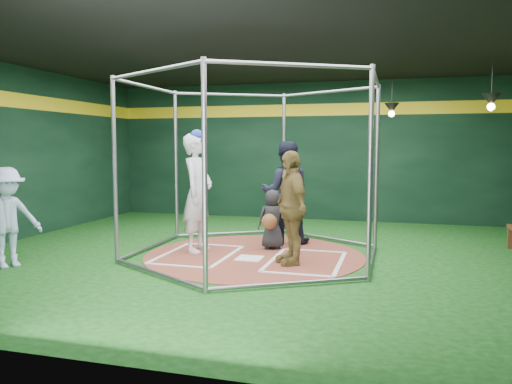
# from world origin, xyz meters

# --- Properties ---
(room_shell) EXTENTS (10.10, 9.10, 3.53)m
(room_shell) POSITION_xyz_m (0.00, 0.01, 1.75)
(room_shell) COLOR #0D3C0E
(room_shell) RESTS_ON ground
(clay_disc) EXTENTS (3.80, 3.80, 0.01)m
(clay_disc) POSITION_xyz_m (0.00, 0.00, 0.01)
(clay_disc) COLOR brown
(clay_disc) RESTS_ON ground
(home_plate) EXTENTS (0.43, 0.43, 0.01)m
(home_plate) POSITION_xyz_m (0.00, -0.30, 0.02)
(home_plate) COLOR white
(home_plate) RESTS_ON clay_disc
(batter_box_left) EXTENTS (1.17, 1.77, 0.01)m
(batter_box_left) POSITION_xyz_m (-0.95, -0.25, 0.02)
(batter_box_left) COLOR white
(batter_box_left) RESTS_ON clay_disc
(batter_box_right) EXTENTS (1.17, 1.77, 0.01)m
(batter_box_right) POSITION_xyz_m (0.95, -0.25, 0.02)
(batter_box_right) COLOR white
(batter_box_right) RESTS_ON clay_disc
(batting_cage) EXTENTS (4.05, 4.67, 3.00)m
(batting_cage) POSITION_xyz_m (-0.00, -0.00, 1.50)
(batting_cage) COLOR gray
(batting_cage) RESTS_ON ground
(pendant_lamp_near) EXTENTS (0.34, 0.34, 0.90)m
(pendant_lamp_near) POSITION_xyz_m (2.20, 3.60, 2.74)
(pendant_lamp_near) COLOR black
(pendant_lamp_near) RESTS_ON room_shell
(pendant_lamp_far) EXTENTS (0.34, 0.34, 0.90)m
(pendant_lamp_far) POSITION_xyz_m (4.00, 2.00, 2.74)
(pendant_lamp_far) COLOR black
(pendant_lamp_far) RESTS_ON room_shell
(batter_figure) EXTENTS (0.51, 0.77, 2.17)m
(batter_figure) POSITION_xyz_m (-1.06, 0.03, 1.08)
(batter_figure) COLOR silver
(batter_figure) RESTS_ON clay_disc
(visitor_leopard) EXTENTS (0.94, 1.14, 1.82)m
(visitor_leopard) POSITION_xyz_m (0.73, -0.44, 0.92)
(visitor_leopard) COLOR #9E8643
(visitor_leopard) RESTS_ON clay_disc
(catcher_figure) EXTENTS (0.62, 0.65, 1.09)m
(catcher_figure) POSITION_xyz_m (0.17, 0.58, 0.56)
(catcher_figure) COLOR black
(catcher_figure) RESTS_ON clay_disc
(umpire) EXTENTS (1.10, 0.93, 1.97)m
(umpire) POSITION_xyz_m (0.28, 1.23, 1.00)
(umpire) COLOR black
(umpire) RESTS_ON clay_disc
(bystander_blue) EXTENTS (1.02, 1.17, 1.57)m
(bystander_blue) POSITION_xyz_m (-3.50, -1.83, 0.79)
(bystander_blue) COLOR #A7C0DD
(bystander_blue) RESTS_ON ground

